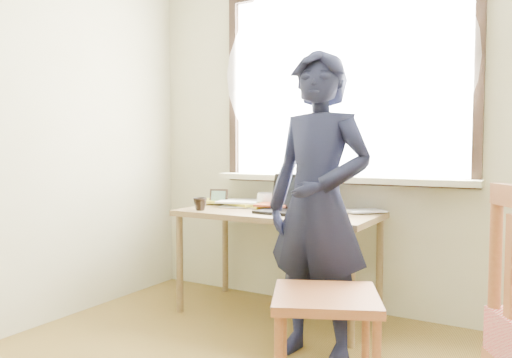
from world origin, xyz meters
The scene contains 12 objects.
room_shell centered at (-0.02, 0.20, 1.64)m, with size 3.52×4.02×2.61m.
desk centered at (-0.52, 1.63, 0.64)m, with size 1.34×0.67×0.72m.
laptop centered at (-0.41, 1.60, 0.77)m, with size 0.39×0.32×0.25m.
mug_white centered at (-0.70, 1.79, 0.77)m, with size 0.13×0.13×0.10m, color white.
mug_dark centered at (-1.00, 1.40, 0.76)m, with size 0.09×0.09×0.09m, color black.
mouse centered at (-0.05, 1.53, 0.73)m, with size 0.08×0.06×0.03m, color black.
desk_clutter centered at (-0.74, 1.81, 0.74)m, with size 0.88×0.54×0.05m.
book_a centered at (-0.90, 1.85, 0.73)m, with size 0.20×0.26×0.02m, color white.
book_b centered at (-0.04, 1.90, 0.72)m, with size 0.18×0.24×0.02m, color white.
picture_frame centered at (-1.07, 1.73, 0.77)m, with size 0.14×0.05×0.11m.
work_chair centered at (0.19, 0.74, 0.41)m, with size 0.61×0.60×0.48m.
person centered at (-0.01, 1.12, 0.83)m, with size 0.61×0.40×1.66m, color black.
Camera 1 is at (1.03, -1.35, 1.14)m, focal length 35.00 mm.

